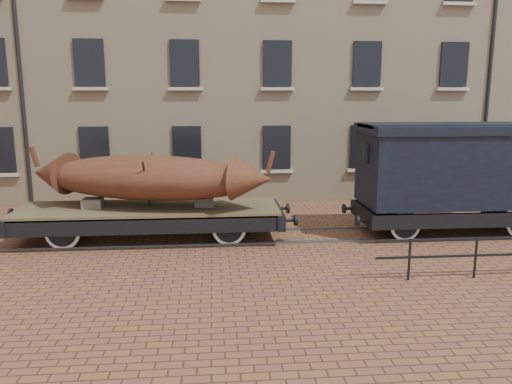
{
  "coord_description": "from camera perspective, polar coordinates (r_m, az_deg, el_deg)",
  "views": [
    {
      "loc": [
        -1.49,
        -14.47,
        4.27
      ],
      "look_at": [
        -0.2,
        0.5,
        1.3
      ],
      "focal_mm": 35.0,
      "sensor_mm": 36.0,
      "label": 1
    }
  ],
  "objects": [
    {
      "name": "ground",
      "position": [
        15.17,
        0.91,
        -5.18
      ],
      "size": [
        90.0,
        90.0,
        0.0
      ],
      "primitive_type": "plane",
      "color": "brown"
    },
    {
      "name": "goods_van",
      "position": [
        16.39,
        21.94,
        2.87
      ],
      "size": [
        6.57,
        2.4,
        3.4
      ],
      "color": "black",
      "rests_on": "ground"
    },
    {
      "name": "warehouse_cream",
      "position": [
        25.02,
        5.7,
        17.39
      ],
      "size": [
        40.0,
        10.19,
        14.0
      ],
      "color": "beige",
      "rests_on": "ground"
    },
    {
      "name": "flatcar_wagon",
      "position": [
        15.01,
        -12.07,
        -2.43
      ],
      "size": [
        8.53,
        2.31,
        1.29
      ],
      "color": "#4D422E",
      "rests_on": "ground"
    },
    {
      "name": "iron_boat",
      "position": [
        14.79,
        -12.18,
        1.65
      ],
      "size": [
        7.33,
        3.55,
        1.73
      ],
      "color": "brown",
      "rests_on": "flatcar_wagon"
    },
    {
      "name": "rail_track",
      "position": [
        15.16,
        0.91,
        -5.07
      ],
      "size": [
        30.0,
        1.52,
        0.06
      ],
      "color": "#59595E",
      "rests_on": "ground"
    }
  ]
}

